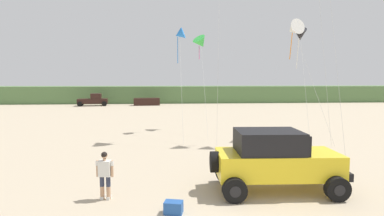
# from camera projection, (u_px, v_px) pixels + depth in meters

# --- Properties ---
(dune_ridge) EXTENTS (90.00, 7.85, 3.01)m
(dune_ridge) POSITION_uv_depth(u_px,v_px,m) (175.00, 94.00, 56.30)
(dune_ridge) COLOR #567A47
(dune_ridge) RESTS_ON ground_plane
(jeep) EXTENTS (4.90, 2.55, 2.26)m
(jeep) POSITION_uv_depth(u_px,v_px,m) (275.00, 159.00, 10.95)
(jeep) COLOR yellow
(jeep) RESTS_ON ground_plane
(person_watching) EXTENTS (0.62, 0.35, 1.67)m
(person_watching) POSITION_uv_depth(u_px,v_px,m) (105.00, 173.00, 10.17)
(person_watching) COLOR tan
(person_watching) RESTS_ON ground_plane
(cooler_box) EXTENTS (0.63, 0.48, 0.38)m
(cooler_box) POSITION_uv_depth(u_px,v_px,m) (173.00, 207.00, 9.14)
(cooler_box) COLOR #23519E
(cooler_box) RESTS_ON ground_plane
(distant_pickup) EXTENTS (4.81, 2.93, 1.98)m
(distant_pickup) POSITION_uv_depth(u_px,v_px,m) (94.00, 100.00, 48.01)
(distant_pickup) COLOR black
(distant_pickup) RESTS_ON ground_plane
(distant_sedan) EXTENTS (4.35, 2.13, 1.20)m
(distant_sedan) POSITION_uv_depth(u_px,v_px,m) (147.00, 102.00, 49.01)
(distant_sedan) COLOR black
(distant_sedan) RESTS_ON ground_plane
(kite_white_parafoil) EXTENTS (2.12, 4.12, 8.32)m
(kite_white_parafoil) POSITION_uv_depth(u_px,v_px,m) (294.00, 29.00, 20.71)
(kite_white_parafoil) COLOR white
(kite_white_parafoil) RESTS_ON ground_plane
(kite_purple_stunt) EXTENTS (1.13, 6.15, 8.33)m
(kite_purple_stunt) POSITION_uv_depth(u_px,v_px,m) (180.00, 35.00, 23.57)
(kite_purple_stunt) COLOR blue
(kite_purple_stunt) RESTS_ON ground_plane
(kite_yellow_diamond) EXTENTS (2.00, 5.63, 8.00)m
(kite_yellow_diamond) POSITION_uv_depth(u_px,v_px,m) (300.00, 35.00, 21.53)
(kite_yellow_diamond) COLOR black
(kite_yellow_diamond) RESTS_ON ground_plane
(kite_green_box) EXTENTS (1.67, 6.28, 8.04)m
(kite_green_box) POSITION_uv_depth(u_px,v_px,m) (201.00, 43.00, 25.19)
(kite_green_box) COLOR green
(kite_green_box) RESTS_ON ground_plane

